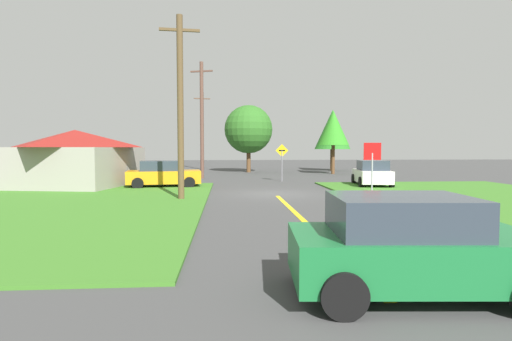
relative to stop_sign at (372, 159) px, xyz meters
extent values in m
plane|color=#414141|center=(-4.27, 2.44, -1.87)|extent=(120.00, 120.00, 0.00)
cube|color=#3B7624|center=(5.14, -1.56, -1.83)|extent=(12.00, 20.00, 0.08)
cube|color=#3B7624|center=(-13.69, -1.56, -1.83)|extent=(12.00, 20.00, 0.08)
cube|color=yellow|center=(-4.27, -5.56, -1.87)|extent=(0.20, 14.00, 0.01)
cylinder|color=#9EA0A8|center=(0.00, 0.00, -0.80)|extent=(0.07, 0.07, 2.15)
cube|color=red|center=(0.00, 0.00, 0.36)|extent=(0.80, 0.13, 0.80)
cube|color=white|center=(2.28, 6.25, -1.23)|extent=(2.39, 4.10, 0.76)
cube|color=#2D3842|center=(2.25, 6.06, -0.55)|extent=(1.91, 2.35, 0.60)
cylinder|color=black|center=(1.58, 7.69, -1.53)|extent=(0.32, 0.71, 0.68)
cylinder|color=black|center=(3.36, 7.42, -1.53)|extent=(0.32, 0.71, 0.68)
cylinder|color=black|center=(1.19, 5.09, -1.53)|extent=(0.32, 0.71, 0.68)
cylinder|color=black|center=(2.97, 4.82, -1.53)|extent=(0.32, 0.71, 0.68)
cube|color=#196B33|center=(-3.77, -12.24, -1.23)|extent=(4.04, 2.20, 0.76)
cube|color=#2D3842|center=(-3.99, -12.22, -0.55)|extent=(2.27, 1.85, 0.60)
cylinder|color=black|center=(-2.38, -11.39, -1.53)|extent=(0.69, 0.27, 0.68)
cylinder|color=black|center=(-5.03, -11.20, -1.53)|extent=(0.69, 0.27, 0.68)
cylinder|color=black|center=(-5.17, -13.09, -1.53)|extent=(0.69, 0.27, 0.68)
cube|color=orange|center=(-10.58, 6.38, -1.23)|extent=(4.56, 2.46, 0.76)
cube|color=#2D3842|center=(-10.75, 6.36, -0.55)|extent=(2.59, 1.97, 0.60)
cylinder|color=black|center=(-9.25, 7.50, -1.53)|extent=(0.70, 0.31, 0.68)
cylinder|color=black|center=(-8.99, 5.67, -1.53)|extent=(0.70, 0.31, 0.68)
cylinder|color=black|center=(-12.17, 7.09, -1.53)|extent=(0.70, 0.31, 0.68)
cylinder|color=black|center=(-11.92, 5.26, -1.53)|extent=(0.70, 0.31, 0.68)
cylinder|color=brown|center=(-8.86, 0.12, 2.29)|extent=(0.28, 0.28, 8.32)
cube|color=brown|center=(-8.86, 0.12, 5.78)|extent=(1.80, 0.29, 0.12)
cylinder|color=brown|center=(-8.71, 13.56, 2.66)|extent=(0.28, 0.28, 9.06)
cube|color=brown|center=(-8.71, 13.56, 6.46)|extent=(1.76, 0.63, 0.12)
cylinder|color=brown|center=(-9.47, 26.99, 2.39)|extent=(0.35, 0.35, 8.52)
cube|color=brown|center=(-9.47, 26.99, 5.96)|extent=(1.79, 0.43, 0.12)
cylinder|color=slate|center=(-2.85, 10.21, -0.77)|extent=(0.08, 0.08, 2.21)
cube|color=yellow|center=(-2.85, 10.21, 0.34)|extent=(0.89, 0.21, 0.91)
cube|color=black|center=(-2.85, 10.21, 0.34)|extent=(0.45, 0.13, 0.10)
cylinder|color=brown|center=(2.96, 18.16, -0.55)|extent=(0.32, 0.32, 2.65)
cone|color=#2E8820|center=(2.96, 18.16, 2.35)|extent=(2.86, 2.86, 3.15)
cylinder|color=brown|center=(4.28, 23.44, -0.73)|extent=(0.41, 0.41, 2.27)
cone|color=#277322|center=(4.28, 23.44, 2.45)|extent=(3.73, 3.73, 4.10)
cylinder|color=brown|center=(-4.63, 21.49, -0.70)|extent=(0.41, 0.41, 2.33)
sphere|color=#2B641F|center=(-4.63, 21.49, 2.35)|extent=(4.73, 4.73, 4.73)
cube|color=gray|center=(-16.12, 7.33, -0.65)|extent=(7.34, 7.98, 2.43)
pyramid|color=maroon|center=(-16.12, 7.33, 1.10)|extent=(7.34, 7.98, 1.07)
camera|label=1|loc=(-6.79, -18.52, 0.52)|focal=28.54mm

